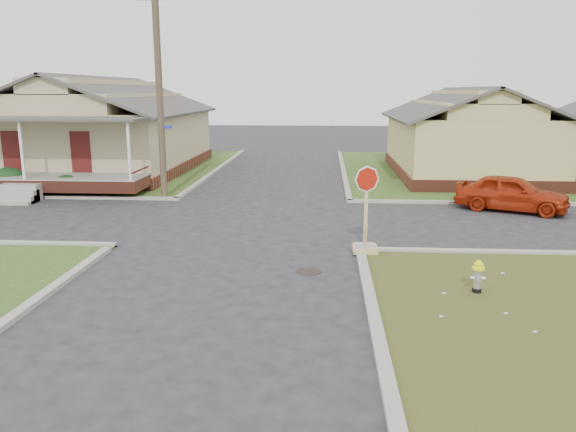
# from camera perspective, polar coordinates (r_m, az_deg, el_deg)

# --- Properties ---
(ground) EXTENTS (120.00, 120.00, 0.00)m
(ground) POSITION_cam_1_polar(r_m,az_deg,el_deg) (14.96, -6.32, -4.86)
(ground) COLOR #242427
(ground) RESTS_ON ground
(verge_far_left) EXTENTS (19.00, 19.00, 0.05)m
(verge_far_left) POSITION_cam_1_polar(r_m,az_deg,el_deg) (35.91, -21.99, 4.60)
(verge_far_left) COLOR #2E4D1B
(verge_far_left) RESTS_ON ground
(curbs) EXTENTS (80.00, 40.00, 0.12)m
(curbs) POSITION_cam_1_polar(r_m,az_deg,el_deg) (19.73, -3.79, -0.51)
(curbs) COLOR #9F9C90
(curbs) RESTS_ON ground
(manhole) EXTENTS (0.64, 0.64, 0.01)m
(manhole) POSITION_cam_1_polar(r_m,az_deg,el_deg) (14.27, 2.10, -5.65)
(manhole) COLOR black
(manhole) RESTS_ON ground
(corner_house) EXTENTS (10.10, 15.50, 5.30)m
(corner_house) POSITION_cam_1_polar(r_m,az_deg,el_deg) (33.27, -18.59, 8.20)
(corner_house) COLOR brown
(corner_house) RESTS_ON ground
(side_house_yellow) EXTENTS (7.60, 11.60, 4.70)m
(side_house_yellow) POSITION_cam_1_polar(r_m,az_deg,el_deg) (31.51, 17.61, 7.89)
(side_house_yellow) COLOR brown
(side_house_yellow) RESTS_ON ground
(utility_pole) EXTENTS (1.80, 0.28, 9.00)m
(utility_pole) POSITION_cam_1_polar(r_m,az_deg,el_deg) (23.92, -12.96, 12.76)
(utility_pole) COLOR #483D29
(utility_pole) RESTS_ON ground
(fire_hydrant) EXTENTS (0.28, 0.28, 0.75)m
(fire_hydrant) POSITION_cam_1_polar(r_m,az_deg,el_deg) (13.29, 18.73, -5.65)
(fire_hydrant) COLOR black
(fire_hydrant) RESTS_ON ground
(stop_sign) EXTENTS (0.69, 0.67, 2.44)m
(stop_sign) POSITION_cam_1_polar(r_m,az_deg,el_deg) (15.81, 7.85, -1.78)
(stop_sign) COLOR tan
(stop_sign) RESTS_ON ground
(red_sedan) EXTENTS (4.37, 3.20, 1.38)m
(red_sedan) POSITION_cam_1_polar(r_m,az_deg,el_deg) (22.85, 21.77, 2.19)
(red_sedan) COLOR #9F240B
(red_sedan) RESTS_ON ground
(hedge_left) EXTENTS (1.47, 1.21, 1.12)m
(hedge_left) POSITION_cam_1_polar(r_m,az_deg,el_deg) (27.63, -26.49, 3.27)
(hedge_left) COLOR #163E1A
(hedge_left) RESTS_ON verge_far_left
(hedge_right) EXTENTS (1.25, 1.02, 0.95)m
(hedge_right) POSITION_cam_1_polar(r_m,az_deg,el_deg) (26.00, -21.57, 3.01)
(hedge_right) COLOR #163E1A
(hedge_right) RESTS_ON verge_far_left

